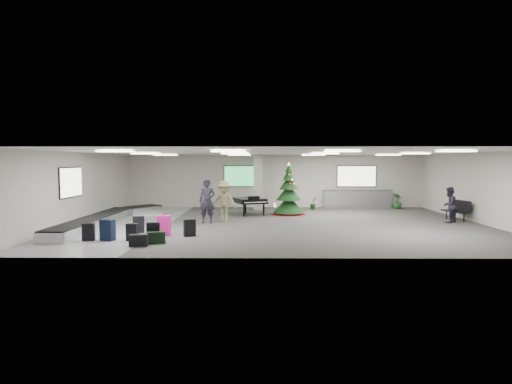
{
  "coord_description": "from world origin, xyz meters",
  "views": [
    {
      "loc": [
        -0.89,
        -19.12,
        2.76
      ],
      "look_at": [
        -1.08,
        1.0,
        1.35
      ],
      "focal_mm": 30.0,
      "sensor_mm": 36.0,
      "label": 1
    }
  ],
  "objects_px": {
    "baggage_carousel": "(106,219)",
    "traveler_a": "(207,201)",
    "bench": "(457,209)",
    "traveler_b": "(224,201)",
    "service_counter": "(357,199)",
    "potted_plant_right": "(397,201)",
    "grand_piano": "(250,201)",
    "potted_plant_left": "(313,203)",
    "christmas_tree": "(289,197)",
    "traveler_bench": "(449,205)",
    "pink_suitcase": "(164,225)"
  },
  "relations": [
    {
      "from": "service_counter",
      "to": "traveler_b",
      "type": "height_order",
      "value": "traveler_b"
    },
    {
      "from": "baggage_carousel",
      "to": "traveler_a",
      "type": "distance_m",
      "value": 4.63
    },
    {
      "from": "grand_piano",
      "to": "traveler_bench",
      "type": "xyz_separation_m",
      "value": [
        9.13,
        -2.94,
        0.08
      ]
    },
    {
      "from": "christmas_tree",
      "to": "potted_plant_right",
      "type": "distance_m",
      "value": 7.22
    },
    {
      "from": "traveler_b",
      "to": "potted_plant_left",
      "type": "height_order",
      "value": "traveler_b"
    },
    {
      "from": "grand_piano",
      "to": "traveler_b",
      "type": "distance_m",
      "value": 2.8
    },
    {
      "from": "pink_suitcase",
      "to": "potted_plant_right",
      "type": "distance_m",
      "value": 14.98
    },
    {
      "from": "grand_piano",
      "to": "traveler_a",
      "type": "xyz_separation_m",
      "value": [
        -1.86,
        -3.13,
        0.27
      ]
    },
    {
      "from": "traveler_a",
      "to": "traveler_bench",
      "type": "relative_size",
      "value": 1.23
    },
    {
      "from": "baggage_carousel",
      "to": "potted_plant_left",
      "type": "height_order",
      "value": "potted_plant_left"
    },
    {
      "from": "traveler_b",
      "to": "potted_plant_right",
      "type": "relative_size",
      "value": 2.1
    },
    {
      "from": "christmas_tree",
      "to": "grand_piano",
      "type": "distance_m",
      "value": 2.05
    },
    {
      "from": "baggage_carousel",
      "to": "pink_suitcase",
      "type": "height_order",
      "value": "pink_suitcase"
    },
    {
      "from": "traveler_bench",
      "to": "potted_plant_left",
      "type": "bearing_deg",
      "value": -85.54
    },
    {
      "from": "baggage_carousel",
      "to": "bench",
      "type": "xyz_separation_m",
      "value": [
        16.33,
        1.2,
        0.33
      ]
    },
    {
      "from": "christmas_tree",
      "to": "baggage_carousel",
      "type": "bearing_deg",
      "value": -158.37
    },
    {
      "from": "pink_suitcase",
      "to": "traveler_a",
      "type": "xyz_separation_m",
      "value": [
        1.24,
        3.28,
        0.62
      ]
    },
    {
      "from": "traveler_b",
      "to": "potted_plant_left",
      "type": "relative_size",
      "value": 2.46
    },
    {
      "from": "service_counter",
      "to": "christmas_tree",
      "type": "xyz_separation_m",
      "value": [
        -4.38,
        -3.38,
        0.4
      ]
    },
    {
      "from": "traveler_a",
      "to": "baggage_carousel",
      "type": "bearing_deg",
      "value": -174.57
    },
    {
      "from": "traveler_a",
      "to": "potted_plant_right",
      "type": "bearing_deg",
      "value": 32.9
    },
    {
      "from": "traveler_a",
      "to": "potted_plant_left",
      "type": "xyz_separation_m",
      "value": [
        5.49,
        5.57,
        -0.61
      ]
    },
    {
      "from": "traveler_bench",
      "to": "bench",
      "type": "bearing_deg",
      "value": -173.57
    },
    {
      "from": "pink_suitcase",
      "to": "traveler_a",
      "type": "distance_m",
      "value": 3.56
    },
    {
      "from": "grand_piano",
      "to": "traveler_bench",
      "type": "height_order",
      "value": "traveler_bench"
    },
    {
      "from": "baggage_carousel",
      "to": "bench",
      "type": "relative_size",
      "value": 6.06
    },
    {
      "from": "traveler_bench",
      "to": "potted_plant_left",
      "type": "height_order",
      "value": "traveler_bench"
    },
    {
      "from": "grand_piano",
      "to": "traveler_a",
      "type": "bearing_deg",
      "value": -142.84
    },
    {
      "from": "traveler_b",
      "to": "potted_plant_right",
      "type": "distance_m",
      "value": 11.23
    },
    {
      "from": "traveler_b",
      "to": "traveler_bench",
      "type": "distance_m",
      "value": 10.3
    },
    {
      "from": "traveler_b",
      "to": "bench",
      "type": "bearing_deg",
      "value": 17.63
    },
    {
      "from": "traveler_b",
      "to": "traveler_bench",
      "type": "relative_size",
      "value": 1.16
    },
    {
      "from": "traveler_b",
      "to": "baggage_carousel",
      "type": "bearing_deg",
      "value": -156.37
    },
    {
      "from": "service_counter",
      "to": "potted_plant_right",
      "type": "relative_size",
      "value": 4.49
    },
    {
      "from": "christmas_tree",
      "to": "traveler_b",
      "type": "relative_size",
      "value": 1.46
    },
    {
      "from": "bench",
      "to": "potted_plant_left",
      "type": "bearing_deg",
      "value": 130.82
    },
    {
      "from": "potted_plant_left",
      "to": "potted_plant_right",
      "type": "distance_m",
      "value": 5.05
    },
    {
      "from": "bench",
      "to": "potted_plant_right",
      "type": "height_order",
      "value": "bench"
    },
    {
      "from": "baggage_carousel",
      "to": "bench",
      "type": "distance_m",
      "value": 16.37
    },
    {
      "from": "baggage_carousel",
      "to": "potted_plant_right",
      "type": "xyz_separation_m",
      "value": [
        15.09,
        6.19,
        0.24
      ]
    },
    {
      "from": "potted_plant_right",
      "to": "traveler_b",
      "type": "bearing_deg",
      "value": -151.12
    },
    {
      "from": "baggage_carousel",
      "to": "bench",
      "type": "height_order",
      "value": "bench"
    },
    {
      "from": "baggage_carousel",
      "to": "christmas_tree",
      "type": "xyz_separation_m",
      "value": [
        8.46,
        3.36,
        0.73
      ]
    },
    {
      "from": "service_counter",
      "to": "bench",
      "type": "xyz_separation_m",
      "value": [
        3.49,
        -5.53,
        -0.0
      ]
    },
    {
      "from": "christmas_tree",
      "to": "service_counter",
      "type": "bearing_deg",
      "value": 37.65
    },
    {
      "from": "christmas_tree",
      "to": "traveler_a",
      "type": "xyz_separation_m",
      "value": [
        -3.9,
        -3.18,
        0.05
      ]
    },
    {
      "from": "baggage_carousel",
      "to": "grand_piano",
      "type": "height_order",
      "value": "grand_piano"
    },
    {
      "from": "potted_plant_left",
      "to": "potted_plant_right",
      "type": "bearing_deg",
      "value": 4.95
    },
    {
      "from": "bench",
      "to": "potted_plant_right",
      "type": "bearing_deg",
      "value": 90.7
    },
    {
      "from": "traveler_b",
      "to": "service_counter",
      "type": "bearing_deg",
      "value": 53.58
    }
  ]
}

